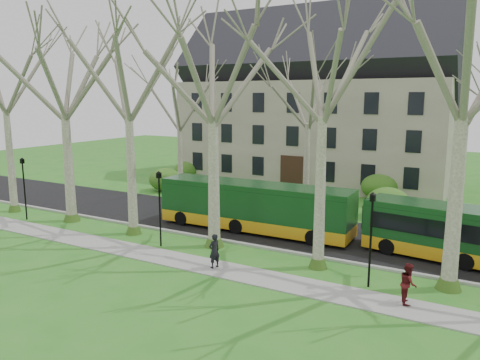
# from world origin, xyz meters

# --- Properties ---
(ground) EXTENTS (120.00, 120.00, 0.00)m
(ground) POSITION_xyz_m (0.00, 0.00, 0.00)
(ground) COLOR #2B7922
(ground) RESTS_ON ground
(sidewalk) EXTENTS (70.00, 2.00, 0.06)m
(sidewalk) POSITION_xyz_m (0.00, -2.50, 0.03)
(sidewalk) COLOR gray
(sidewalk) RESTS_ON ground
(road) EXTENTS (80.00, 8.00, 0.06)m
(road) POSITION_xyz_m (0.00, 5.50, 0.03)
(road) COLOR black
(road) RESTS_ON ground
(curb) EXTENTS (80.00, 0.25, 0.14)m
(curb) POSITION_xyz_m (0.00, 1.50, 0.07)
(curb) COLOR #A5A39E
(curb) RESTS_ON ground
(building) EXTENTS (26.50, 12.20, 16.00)m
(building) POSITION_xyz_m (-6.00, 24.00, 8.07)
(building) COLOR gray
(building) RESTS_ON ground
(tree_row_verge) EXTENTS (49.00, 7.00, 14.00)m
(tree_row_verge) POSITION_xyz_m (0.00, 0.30, 7.00)
(tree_row_verge) COLOR gray
(tree_row_verge) RESTS_ON ground
(tree_row_far) EXTENTS (33.00, 7.00, 12.00)m
(tree_row_far) POSITION_xyz_m (-1.33, 11.00, 6.00)
(tree_row_far) COLOR gray
(tree_row_far) RESTS_ON ground
(lamp_row) EXTENTS (36.22, 0.22, 4.30)m
(lamp_row) POSITION_xyz_m (-0.00, -1.00, 2.57)
(lamp_row) COLOR black
(lamp_row) RESTS_ON ground
(hedges) EXTENTS (30.60, 8.60, 2.00)m
(hedges) POSITION_xyz_m (-4.67, 14.00, 1.00)
(hedges) COLOR #295618
(hedges) RESTS_ON ground
(bus_lead) EXTENTS (12.72, 2.90, 3.17)m
(bus_lead) POSITION_xyz_m (-2.74, 4.37, 1.64)
(bus_lead) COLOR #113E18
(bus_lead) RESTS_ON road
(pedestrian_a) EXTENTS (0.61, 0.74, 1.75)m
(pedestrian_a) POSITION_xyz_m (-1.33, -2.53, 0.93)
(pedestrian_a) COLOR black
(pedestrian_a) RESTS_ON sidewalk
(pedestrian_b) EXTENTS (0.87, 0.99, 1.73)m
(pedestrian_b) POSITION_xyz_m (7.87, -2.04, 0.92)
(pedestrian_b) COLOR #4F1215
(pedestrian_b) RESTS_ON sidewalk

